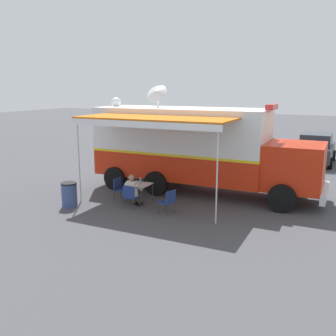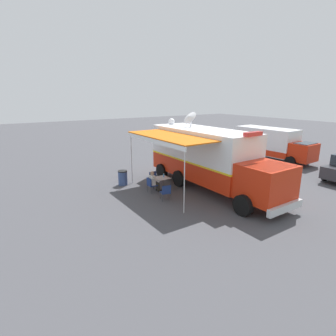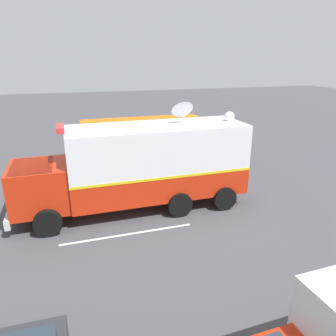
{
  "view_description": "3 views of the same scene",
  "coord_description": "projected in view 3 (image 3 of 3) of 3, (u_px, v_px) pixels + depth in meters",
  "views": [
    {
      "loc": [
        14.35,
        6.41,
        4.32
      ],
      "look_at": [
        1.92,
        0.34,
        1.35
      ],
      "focal_mm": 39.99,
      "sensor_mm": 36.0,
      "label": 1
    },
    {
      "loc": [
        10.39,
        12.11,
        5.38
      ],
      "look_at": [
        1.95,
        -0.72,
        1.22
      ],
      "focal_mm": 28.56,
      "sensor_mm": 36.0,
      "label": 2
    },
    {
      "loc": [
        -12.18,
        3.34,
        6.07
      ],
      "look_at": [
        1.53,
        -0.92,
        1.09
      ],
      "focal_mm": 34.14,
      "sensor_mm": 36.0,
      "label": 3
    }
  ],
  "objects": [
    {
      "name": "folding_table",
      "position": [
        157.0,
        171.0,
        16.07
      ],
      "size": [
        0.81,
        0.81,
        0.73
      ],
      "color": "silver",
      "rests_on": "ground"
    },
    {
      "name": "trash_bin",
      "position": [
        185.0,
        162.0,
        18.15
      ],
      "size": [
        0.57,
        0.57,
        0.91
      ],
      "color": "#384C7F",
      "rests_on": "ground"
    },
    {
      "name": "folding_chair_at_table",
      "position": [
        152.0,
        169.0,
        16.82
      ],
      "size": [
        0.48,
        0.48,
        0.87
      ],
      "color": "navy",
      "rests_on": "ground"
    },
    {
      "name": "ground_plane",
      "position": [
        158.0,
        205.0,
        13.92
      ],
      "size": [
        100.0,
        100.0,
        0.0
      ],
      "primitive_type": "plane",
      "color": "#47474C"
    },
    {
      "name": "seated_responder",
      "position": [
        152.0,
        168.0,
        16.6
      ],
      "size": [
        0.66,
        0.55,
        1.25
      ],
      "color": "silver",
      "rests_on": "ground"
    },
    {
      "name": "command_truck",
      "position": [
        140.0,
        164.0,
        13.1
      ],
      "size": [
        4.91,
        9.51,
        4.53
      ],
      "color": "red",
      "rests_on": "ground"
    },
    {
      "name": "lot_stripe",
      "position": [
        128.0,
        234.0,
        11.58
      ],
      "size": [
        0.15,
        4.8,
        0.01
      ],
      "primitive_type": "cube",
      "rotation": [
        0.0,
        0.0,
        0.01
      ],
      "color": "silver",
      "rests_on": "ground"
    },
    {
      "name": "folding_chair_spare_by_truck",
      "position": [
        123.0,
        172.0,
        16.36
      ],
      "size": [
        0.59,
        0.59,
        0.87
      ],
      "color": "navy",
      "rests_on": "ground"
    },
    {
      "name": "folding_chair_beside_table",
      "position": [
        173.0,
        172.0,
        16.41
      ],
      "size": [
        0.48,
        0.48,
        0.87
      ],
      "color": "navy",
      "rests_on": "ground"
    },
    {
      "name": "water_bottle",
      "position": [
        159.0,
        169.0,
        15.89
      ],
      "size": [
        0.07,
        0.07,
        0.22
      ],
      "color": "#4C99D8",
      "rests_on": "folding_table"
    }
  ]
}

